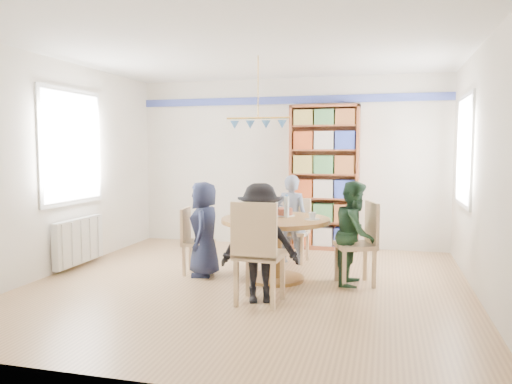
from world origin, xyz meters
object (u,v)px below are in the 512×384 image
(person_far, at_px, (292,219))
(bookshelf, at_px, (324,179))
(chair_near, at_px, (257,249))
(chair_right, at_px, (362,239))
(chair_left, at_px, (193,238))
(person_right, at_px, (355,233))
(chair_far, at_px, (295,227))
(dining_table, at_px, (276,234))
(person_near, at_px, (260,243))
(person_left, at_px, (204,229))
(radiator, at_px, (79,241))

(person_far, height_order, bookshelf, bookshelf)
(person_far, bearing_deg, chair_near, 97.40)
(chair_right, bearing_deg, chair_left, -179.36)
(chair_right, xyz_separation_m, person_right, (-0.08, -0.03, 0.07))
(chair_far, bearing_deg, person_far, -97.51)
(person_right, bearing_deg, dining_table, 96.03)
(dining_table, xyz_separation_m, bookshelf, (0.33, 2.03, 0.55))
(person_near, distance_m, bookshelf, 2.97)
(person_left, xyz_separation_m, person_near, (0.93, -0.86, 0.03))
(chair_near, distance_m, person_left, 1.36)
(person_far, bearing_deg, dining_table, 95.47)
(chair_near, xyz_separation_m, person_right, (0.90, 1.04, 0.02))
(bookshelf, bearing_deg, chair_left, -125.13)
(chair_left, relative_size, person_near, 0.68)
(chair_right, relative_size, person_right, 0.80)
(person_right, distance_m, person_far, 1.26)
(chair_far, height_order, person_right, person_right)
(chair_left, height_order, bookshelf, bookshelf)
(chair_far, relative_size, person_near, 0.72)
(dining_table, distance_m, person_far, 0.90)
(chair_near, height_order, bookshelf, bookshelf)
(chair_far, bearing_deg, chair_near, -90.31)
(radiator, bearing_deg, person_left, -0.32)
(chair_left, relative_size, chair_right, 0.87)
(chair_near, height_order, person_far, person_far)
(person_far, relative_size, bookshelf, 0.55)
(chair_right, bearing_deg, person_far, 139.67)
(person_near, height_order, bookshelf, bookshelf)
(person_left, distance_m, person_far, 1.31)
(person_left, relative_size, person_right, 0.97)
(person_near, bearing_deg, radiator, 142.76)
(person_near, bearing_deg, person_left, 117.78)
(chair_far, bearing_deg, chair_right, -46.01)
(chair_near, height_order, person_left, person_left)
(radiator, xyz_separation_m, chair_near, (2.72, -1.00, 0.23))
(bookshelf, bearing_deg, chair_right, -70.88)
(chair_right, distance_m, chair_far, 1.39)
(chair_near, bearing_deg, person_far, 90.30)
(person_far, bearing_deg, bookshelf, -97.95)
(chair_right, bearing_deg, bookshelf, 109.12)
(person_right, bearing_deg, chair_left, 93.82)
(person_far, height_order, person_near, person_near)
(dining_table, relative_size, chair_far, 1.48)
(dining_table, bearing_deg, person_near, -88.10)
(person_left, relative_size, person_far, 0.96)
(chair_left, bearing_deg, chair_far, 42.45)
(radiator, xyz_separation_m, bookshelf, (3.01, 2.04, 0.76))
(chair_far, bearing_deg, person_right, -49.39)
(chair_left, distance_m, chair_near, 1.53)
(radiator, height_order, chair_far, chair_far)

